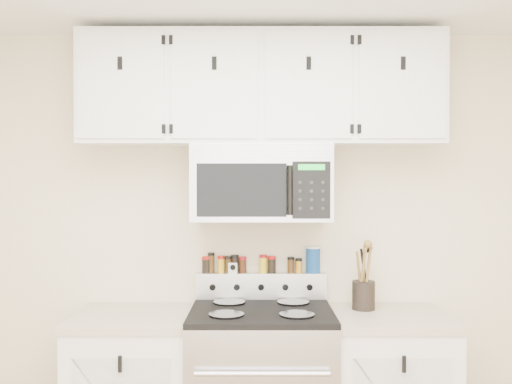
{
  "coord_description": "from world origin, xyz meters",
  "views": [
    {
      "loc": [
        -0.03,
        -1.62,
        1.63
      ],
      "look_at": [
        -0.03,
        1.45,
        1.58
      ],
      "focal_mm": 40.0,
      "sensor_mm": 36.0,
      "label": 1
    }
  ],
  "objects": [
    {
      "name": "spice_jar_2",
      "position": [
        -0.29,
        1.71,
        1.16
      ],
      "size": [
        0.04,
        0.04,
        0.12
      ],
      "color": "#422B10",
      "rests_on": "range"
    },
    {
      "name": "back_wall",
      "position": [
        0.0,
        1.75,
        1.25
      ],
      "size": [
        3.5,
        0.01,
        2.5
      ],
      "primitive_type": "cube",
      "color": "beige",
      "rests_on": "floor"
    },
    {
      "name": "microwave",
      "position": [
        0.0,
        1.55,
        1.63
      ],
      "size": [
        0.76,
        0.44,
        0.42
      ],
      "color": "#9E9EA3",
      "rests_on": "back_wall"
    },
    {
      "name": "spice_jar_3",
      "position": [
        -0.23,
        1.71,
        1.15
      ],
      "size": [
        0.04,
        0.04,
        0.1
      ],
      "color": "gold",
      "rests_on": "range"
    },
    {
      "name": "spice_jar_7",
      "position": [
        0.01,
        1.71,
        1.15
      ],
      "size": [
        0.04,
        0.04,
        0.11
      ],
      "color": "yellow",
      "rests_on": "range"
    },
    {
      "name": "spice_jar_5",
      "position": [
        -0.15,
        1.71,
        1.15
      ],
      "size": [
        0.05,
        0.05,
        0.11
      ],
      "color": "black",
      "rests_on": "range"
    },
    {
      "name": "spice_jar_6",
      "position": [
        -0.11,
        1.71,
        1.15
      ],
      "size": [
        0.04,
        0.04,
        0.09
      ],
      "color": "#3D1D0E",
      "rests_on": "range"
    },
    {
      "name": "spice_jar_4",
      "position": [
        -0.19,
        1.71,
        1.15
      ],
      "size": [
        0.04,
        0.04,
        0.1
      ],
      "color": "#3A270E",
      "rests_on": "range"
    },
    {
      "name": "upper_cabinets",
      "position": [
        -0.0,
        1.58,
        2.15
      ],
      "size": [
        2.0,
        0.35,
        0.62
      ],
      "color": "white",
      "rests_on": "back_wall"
    },
    {
      "name": "salt_canister",
      "position": [
        0.31,
        1.71,
        1.18
      ],
      "size": [
        0.08,
        0.08,
        0.15
      ],
      "color": "navy",
      "rests_on": "range"
    },
    {
      "name": "utensil_crock",
      "position": [
        0.57,
        1.55,
        1.01
      ],
      "size": [
        0.13,
        0.13,
        0.37
      ],
      "color": "black",
      "rests_on": "base_cabinet_right"
    },
    {
      "name": "spice_jar_10",
      "position": [
        0.22,
        1.71,
        1.14
      ],
      "size": [
        0.04,
        0.04,
        0.09
      ],
      "color": "orange",
      "rests_on": "range"
    },
    {
      "name": "spice_jar_9",
      "position": [
        0.17,
        1.71,
        1.15
      ],
      "size": [
        0.04,
        0.04,
        0.09
      ],
      "color": "#462C10",
      "rests_on": "range"
    },
    {
      "name": "spice_jar_8",
      "position": [
        0.06,
        1.71,
        1.15
      ],
      "size": [
        0.05,
        0.05,
        0.1
      ],
      "color": "black",
      "rests_on": "range"
    },
    {
      "name": "spice_jar_1",
      "position": [
        -0.32,
        1.71,
        1.15
      ],
      "size": [
        0.05,
        0.05,
        0.1
      ],
      "color": "black",
      "rests_on": "range"
    },
    {
      "name": "kitchen_timer",
      "position": [
        -0.16,
        1.71,
        1.13
      ],
      "size": [
        0.06,
        0.05,
        0.06
      ],
      "primitive_type": "cube",
      "rotation": [
        0.0,
        0.0,
        -0.06
      ],
      "color": "white",
      "rests_on": "range"
    },
    {
      "name": "spice_jar_0",
      "position": [
        -0.33,
        1.71,
        1.15
      ],
      "size": [
        0.04,
        0.04,
        0.09
      ],
      "color": "black",
      "rests_on": "range"
    }
  ]
}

